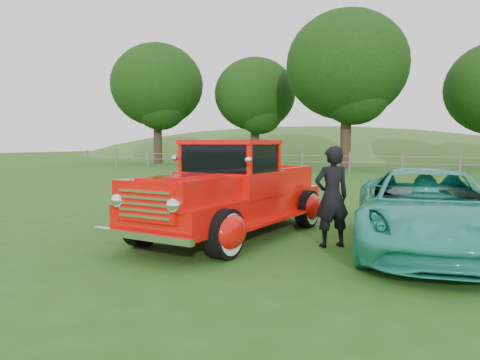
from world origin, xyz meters
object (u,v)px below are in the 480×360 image
at_px(tree_far_west, 157,85).
at_px(teal_sedan, 427,210).
at_px(red_pickup, 232,193).
at_px(tree_near_west, 347,66).
at_px(man, 332,197).
at_px(tree_mid_west, 255,95).

height_order(tree_far_west, teal_sedan, tree_far_west).
bearing_deg(red_pickup, tree_near_west, 103.36).
distance_m(tree_far_west, teal_sedan, 33.79).
bearing_deg(red_pickup, man, 3.03).
distance_m(teal_sedan, man, 1.51).
distance_m(red_pickup, man, 1.89).
bearing_deg(tree_near_west, teal_sedan, -73.36).
xyz_separation_m(tree_mid_west, teal_sedan, (14.91, -26.14, -4.90)).
relative_size(tree_far_west, teal_sedan, 2.11).
bearing_deg(red_pickup, teal_sedan, 10.31).
bearing_deg(teal_sedan, tree_near_west, 96.06).
height_order(tree_near_west, man, tree_near_west).
xyz_separation_m(tree_mid_west, man, (13.46, -26.52, -4.71)).
relative_size(tree_far_west, tree_mid_west, 1.17).
distance_m(tree_near_west, red_pickup, 24.49).
xyz_separation_m(tree_far_west, red_pickup, (19.58, -24.47, -5.69)).
xyz_separation_m(tree_mid_west, tree_near_west, (8.00, -3.00, 1.25)).
bearing_deg(man, tree_near_west, -118.49).
bearing_deg(teal_sedan, tree_mid_west, 109.14).
bearing_deg(tree_near_west, tree_far_west, 176.42).
distance_m(tree_near_west, teal_sedan, 24.92).
bearing_deg(tree_mid_west, tree_near_west, -20.56).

